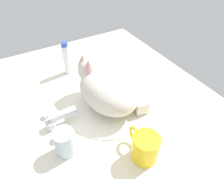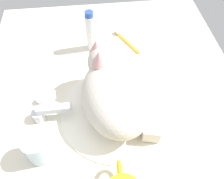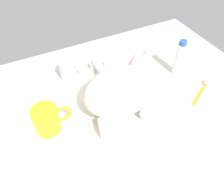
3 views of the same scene
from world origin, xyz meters
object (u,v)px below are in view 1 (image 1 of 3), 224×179
toothbrush (92,62)px  faucet (56,121)px  cat (107,87)px  rinse_cup (65,142)px  toothpaste_bottle (67,59)px  coffee_mug (145,147)px

toothbrush → faucet: bearing=137.1°
cat → faucet: bearing=93.4°
rinse_cup → toothpaste_bottle: toothpaste_bottle is taller
toothpaste_bottle → coffee_mug: bearing=-175.7°
faucet → rinse_cup: rinse_cup is taller
cat → coffee_mug: bearing=176.8°
cat → toothpaste_bottle: (26.43, 5.30, -0.94)cm
rinse_cup → coffee_mug: bearing=-124.2°
cat → toothbrush: bearing=-14.4°
toothpaste_bottle → toothbrush: bearing=-81.0°
rinse_cup → toothbrush: bearing=-34.5°
faucet → cat: (1.22, -20.24, 5.62)cm
coffee_mug → toothpaste_bottle: size_ratio=0.79×
coffee_mug → rinse_cup: (13.01, 19.19, -0.07)cm
rinse_cup → toothpaste_bottle: 41.66cm
faucet → toothpaste_bottle: bearing=-28.4°
cat → rinse_cup: bearing=120.7°
faucet → toothbrush: size_ratio=1.07×
coffee_mug → toothbrush: size_ratio=0.91×
cat → coffee_mug: (-25.23, 1.43, -3.56)cm
faucet → coffee_mug: (-24.01, -18.81, 2.05)cm
faucet → coffee_mug: 30.57cm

